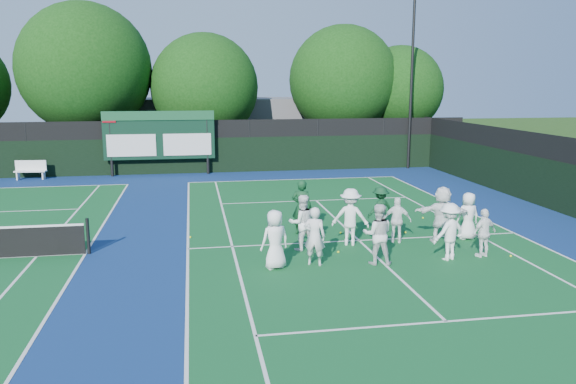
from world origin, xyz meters
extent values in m
plane|color=#1C3B10|center=(0.00, 0.00, 0.00)|extent=(120.00, 120.00, 0.00)
cube|color=navy|center=(-6.00, 1.00, 0.00)|extent=(34.00, 32.00, 0.01)
cube|color=#104F23|center=(0.00, 1.00, 0.01)|extent=(10.97, 23.77, 0.00)
cube|color=silver|center=(0.00, 12.88, 0.01)|extent=(10.97, 0.08, 0.00)
cube|color=silver|center=(-5.49, 1.00, 0.01)|extent=(0.08, 23.77, 0.00)
cube|color=silver|center=(5.49, 1.00, 0.01)|extent=(0.08, 23.77, 0.00)
cube|color=silver|center=(-4.12, 1.00, 0.01)|extent=(0.08, 23.77, 0.00)
cube|color=silver|center=(4.12, 1.00, 0.01)|extent=(0.08, 23.77, 0.00)
cube|color=silver|center=(0.00, -5.40, 0.01)|extent=(8.23, 0.08, 0.00)
cube|color=silver|center=(0.00, 7.40, 0.01)|extent=(8.23, 0.08, 0.00)
cube|color=silver|center=(0.00, 1.00, 0.01)|extent=(0.08, 12.80, 0.00)
cube|color=silver|center=(-14.00, 12.88, 0.01)|extent=(10.97, 0.08, 0.00)
cube|color=silver|center=(-8.52, 1.00, 0.01)|extent=(0.08, 23.77, 0.00)
cube|color=silver|center=(-9.88, 1.00, 0.01)|extent=(0.08, 23.77, 0.00)
cube|color=black|center=(-6.00, 16.00, 1.00)|extent=(34.00, 0.08, 2.00)
cube|color=black|center=(-6.00, 16.00, 2.50)|extent=(34.00, 0.05, 1.00)
cylinder|color=black|center=(-9.60, 15.60, 1.75)|extent=(0.16, 0.16, 3.50)
cylinder|color=black|center=(-4.40, 15.60, 1.75)|extent=(0.16, 0.16, 3.50)
cube|color=black|center=(-7.00, 15.60, 2.20)|extent=(6.00, 0.15, 2.60)
cube|color=#154928|center=(-7.00, 15.50, 3.30)|extent=(6.00, 0.05, 0.50)
cube|color=silver|center=(-8.50, 15.50, 1.70)|extent=(2.60, 0.04, 1.20)
cube|color=silver|center=(-5.50, 15.50, 1.70)|extent=(2.60, 0.04, 1.20)
cube|color=maroon|center=(-9.60, 15.50, 3.20)|extent=(0.70, 0.04, 0.50)
cube|color=#5D5D63|center=(-2.00, 24.00, 2.00)|extent=(18.00, 6.00, 4.00)
cylinder|color=black|center=(7.50, 15.70, 5.00)|extent=(0.16, 0.16, 10.00)
cylinder|color=black|center=(-8.40, 1.00, 0.55)|extent=(0.10, 0.10, 1.10)
cube|color=white|center=(-13.73, 15.30, 0.45)|extent=(1.63, 0.57, 0.06)
cube|color=white|center=(-13.73, 15.46, 0.75)|extent=(1.60, 0.21, 0.53)
cube|color=white|center=(-14.37, 15.30, 0.21)|extent=(0.10, 0.38, 0.43)
cube|color=white|center=(-13.09, 15.30, 0.21)|extent=(0.10, 0.38, 0.43)
cylinder|color=#321A0D|center=(-11.34, 19.50, 1.48)|extent=(0.44, 0.44, 2.96)
sphere|color=#0D340B|center=(-11.34, 19.50, 5.86)|extent=(7.74, 7.74, 7.74)
sphere|color=#0D340B|center=(-10.74, 19.80, 5.09)|extent=(5.42, 5.42, 5.42)
cylinder|color=#321A0D|center=(-4.36, 19.50, 1.16)|extent=(0.44, 0.44, 2.31)
sphere|color=#0D340B|center=(-4.36, 19.50, 4.78)|extent=(6.59, 6.59, 6.59)
sphere|color=#0D340B|center=(-3.76, 19.80, 4.12)|extent=(4.61, 4.61, 4.61)
cylinder|color=#321A0D|center=(4.43, 19.50, 1.31)|extent=(0.44, 0.44, 2.62)
sphere|color=#0D340B|center=(4.43, 19.50, 5.22)|extent=(6.94, 6.94, 6.94)
sphere|color=#0D340B|center=(5.03, 19.80, 4.53)|extent=(4.86, 4.86, 4.86)
cylinder|color=#321A0D|center=(8.25, 19.50, 1.27)|extent=(0.44, 0.44, 2.54)
sphere|color=#0D340B|center=(8.25, 19.50, 4.65)|extent=(5.62, 5.62, 5.62)
sphere|color=#0D340B|center=(8.85, 19.80, 4.08)|extent=(3.93, 3.93, 3.93)
sphere|color=yellow|center=(-1.01, -0.18, 0.03)|extent=(0.07, 0.07, 0.07)
sphere|color=yellow|center=(3.27, 3.51, 0.03)|extent=(0.07, 0.07, 0.07)
sphere|color=yellow|center=(3.90, -1.43, 0.03)|extent=(0.07, 0.07, 0.07)
sphere|color=yellow|center=(-5.41, 2.25, 0.03)|extent=(0.07, 0.07, 0.07)
sphere|color=yellow|center=(-0.36, 1.94, 0.03)|extent=(0.07, 0.07, 0.07)
sphere|color=yellow|center=(1.83, 1.62, 0.03)|extent=(0.07, 0.07, 0.07)
imported|color=white|center=(-3.10, -1.26, 0.83)|extent=(0.93, 0.75, 1.66)
imported|color=silver|center=(-1.96, -1.17, 0.84)|extent=(0.72, 0.62, 1.68)
imported|color=silver|center=(-0.19, -1.36, 0.87)|extent=(0.97, 0.83, 1.74)
imported|color=white|center=(1.96, -1.34, 0.84)|extent=(1.23, 0.96, 1.68)
imported|color=white|center=(3.10, -1.27, 0.73)|extent=(0.92, 0.58, 1.45)
imported|color=white|center=(-2.03, 0.34, 0.86)|extent=(0.91, 0.75, 1.72)
imported|color=white|center=(-0.42, 0.61, 0.91)|extent=(1.33, 1.02, 1.81)
imported|color=white|center=(1.13, 0.60, 0.74)|extent=(0.94, 0.66, 1.49)
imported|color=white|center=(2.55, 0.41, 0.92)|extent=(1.78, 1.01, 1.83)
imported|color=white|center=(3.55, 0.60, 0.78)|extent=(0.78, 0.53, 1.56)
imported|color=#0F3A1D|center=(-1.69, 2.10, 0.94)|extent=(0.81, 0.70, 1.88)
imported|color=#0F371C|center=(1.09, 2.13, 0.77)|extent=(1.14, 0.89, 1.55)
camera|label=1|loc=(-5.26, -15.94, 5.04)|focal=35.00mm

